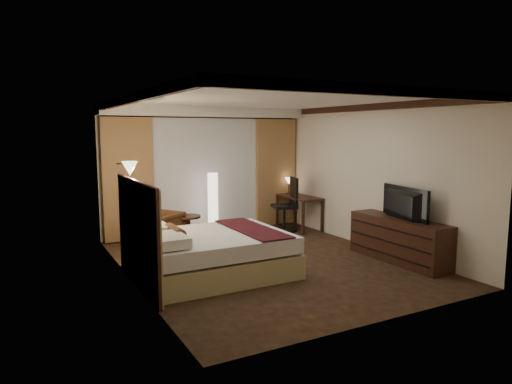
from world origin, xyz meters
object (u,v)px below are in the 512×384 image
television (399,199)px  dresser (399,240)px  side_table (188,229)px  armchair (159,228)px  bed (213,254)px  floor_lamp (213,205)px  desk (299,212)px  office_chair (284,204)px

television → dresser: bearing=-79.9°
side_table → dresser: 3.97m
side_table → armchair: bearing=-178.0°
bed → floor_lamp: 2.62m
bed → television: size_ratio=1.91×
bed → desk: (3.02, 2.16, 0.05)m
dresser → armchair: bearing=139.1°
armchair → dresser: size_ratio=0.39×
bed → floor_lamp: (1.01, 2.39, 0.35)m
side_table → floor_lamp: size_ratio=0.41×
desk → television: size_ratio=1.00×
floor_lamp → office_chair: size_ratio=1.13×
side_table → floor_lamp: bearing=25.5°
dresser → desk: bearing=91.0°
side_table → bed: bearing=-99.3°
desk → dresser: 2.98m
side_table → office_chair: (2.25, 0.05, 0.32)m
floor_lamp → television: 3.81m
floor_lamp → desk: 2.04m
bed → side_table: (0.34, 2.07, -0.05)m
bed → office_chair: 3.36m
armchair → side_table: (0.58, 0.02, -0.10)m
television → desk: bearing=10.5°
bed → television: 3.23m
desk → office_chair: (-0.42, -0.05, 0.22)m
bed → desk: desk is taller
bed → office_chair: size_ratio=1.88×
office_chair → bed: bearing=-126.4°
side_table → floor_lamp: (0.67, 0.32, 0.40)m
side_table → office_chair: bearing=1.2°
dresser → television: (-0.03, 0.00, 0.71)m
armchair → office_chair: office_chair is taller
desk → dresser: size_ratio=0.62×
bed → armchair: (-0.24, 2.05, 0.05)m
armchair → television: television is taller
bed → office_chair: bearing=39.2°
bed → floor_lamp: floor_lamp is taller
bed → television: television is taller
dresser → office_chair: bearing=99.2°
floor_lamp → dresser: bearing=-57.3°
floor_lamp → desk: (2.01, -0.22, -0.30)m
armchair → desk: same height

